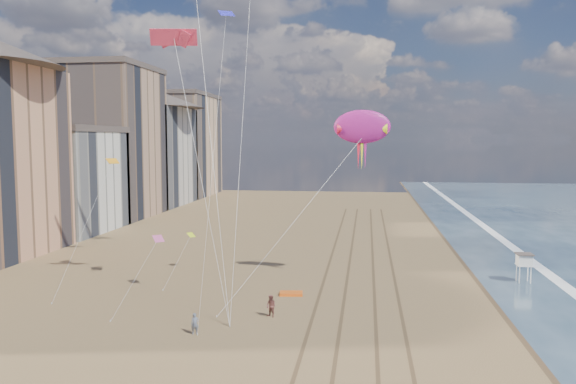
% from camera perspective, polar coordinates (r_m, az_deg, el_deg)
% --- Properties ---
extents(wet_sand, '(260.00, 260.00, 0.00)m').
position_cam_1_polar(wet_sand, '(73.41, 20.47, -6.63)').
color(wet_sand, '#42301E').
rests_on(wet_sand, ground).
extents(foam, '(260.00, 260.00, 0.00)m').
position_cam_1_polar(foam, '(74.43, 23.65, -6.58)').
color(foam, white).
rests_on(foam, ground).
extents(tracks, '(7.68, 120.00, 0.01)m').
position_cam_1_polar(tracks, '(61.93, 7.33, -8.52)').
color(tracks, brown).
rests_on(tracks, ground).
extents(buildings, '(34.72, 131.35, 29.00)m').
position_cam_1_polar(buildings, '(107.49, -19.07, 4.38)').
color(buildings, '#C6B284').
rests_on(buildings, ground).
extents(lifeguard_stand, '(1.67, 1.67, 3.02)m').
position_cam_1_polar(lifeguard_stand, '(63.58, 22.87, -6.40)').
color(lifeguard_stand, silver).
rests_on(lifeguard_stand, ground).
extents(grounded_kite, '(2.32, 1.62, 0.25)m').
position_cam_1_polar(grounded_kite, '(54.52, 0.32, -10.27)').
color(grounded_kite, orange).
rests_on(grounded_kite, ground).
extents(show_kite, '(8.42, 6.77, 22.71)m').
position_cam_1_polar(show_kite, '(56.84, 7.53, 6.55)').
color(show_kite, '#A3197B').
rests_on(show_kite, ground).
extents(kite_flyer_a, '(0.69, 0.57, 1.62)m').
position_cam_1_polar(kite_flyer_a, '(44.50, -9.44, -13.06)').
color(kite_flyer_a, slate).
rests_on(kite_flyer_a, ground).
extents(kite_flyer_b, '(1.15, 1.08, 1.87)m').
position_cam_1_polar(kite_flyer_b, '(47.82, -1.74, -11.51)').
color(kite_flyer_b, brown).
rests_on(kite_flyer_b, ground).
extents(small_kites, '(16.92, 15.62, 21.92)m').
position_cam_1_polar(small_kites, '(56.07, -12.02, 4.85)').
color(small_kites, '#FF9F15').
rests_on(small_kites, ground).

